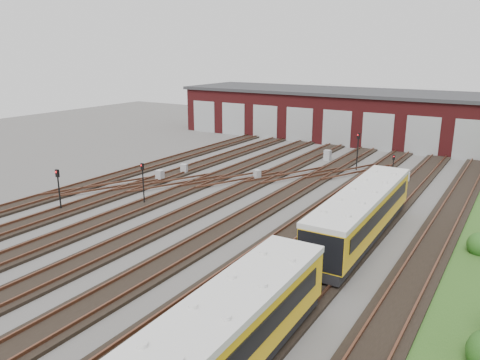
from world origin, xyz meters
The scene contains 13 objects.
ground centered at (0.00, 0.00, 0.00)m, with size 120.00×120.00×0.00m, color #4B4946.
track_network centered at (-0.17, 0.59, 0.11)m, with size 30.40×70.00×0.33m.
maintenance_shed centered at (-0.01, 39.97, 3.20)m, with size 51.00×12.50×6.35m.
metro_train centered at (10.00, -9.52, 1.81)m, with size 2.78×46.04×2.89m.
signal_mast_0 centered at (-10.59, 0.39, 2.01)m, with size 0.28×0.26×3.11m.
signal_mast_1 centered at (-6.31, 4.65, 2.06)m, with size 0.25×0.24×3.25m.
signal_mast_2 centered at (4.02, 23.72, 2.34)m, with size 0.32×0.31×3.67m.
signal_mast_3 centered at (8.30, 20.44, 1.69)m, with size 0.23×0.22×2.64m.
relay_cabinet_0 centered at (-9.56, 10.18, 0.54)m, with size 0.64×0.54×1.07m, color #9EA0A3.
relay_cabinet_1 centered at (-2.43, 15.29, 0.48)m, with size 0.58×0.48×0.96m, color #9EA0A3.
relay_cabinet_2 centered at (-9.44, 13.48, 0.48)m, with size 0.58×0.48×0.97m, color #9EA0A3.
relay_cabinet_3 centered at (0.04, 26.06, 0.57)m, with size 0.68×0.57×1.14m, color #9EA0A3.
relay_cabinet_4 centered at (9.26, 21.69, 0.46)m, with size 0.56×0.46×0.93m, color #9EA0A3.
Camera 1 is at (17.92, -20.36, 11.42)m, focal length 35.00 mm.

